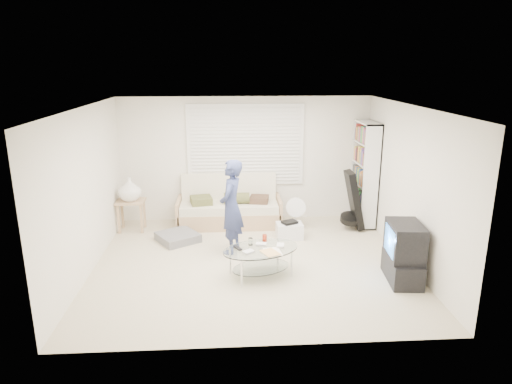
{
  "coord_description": "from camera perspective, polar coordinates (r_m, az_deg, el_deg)",
  "views": [
    {
      "loc": [
        -0.36,
        -6.77,
        3.12
      ],
      "look_at": [
        0.09,
        0.3,
        1.11
      ],
      "focal_mm": 32.0,
      "sensor_mm": 36.0,
      "label": 1
    }
  ],
  "objects": [
    {
      "name": "window_blinds",
      "position": [
        9.12,
        -1.32,
        5.9
      ],
      "size": [
        2.32,
        0.08,
        1.62
      ],
      "color": "silver",
      "rests_on": "ground"
    },
    {
      "name": "storage_bin",
      "position": [
        8.45,
        4.2,
        -4.8
      ],
      "size": [
        0.48,
        0.35,
        0.33
      ],
      "color": "white",
      "rests_on": "ground"
    },
    {
      "name": "ground",
      "position": [
        7.47,
        -0.54,
        -8.88
      ],
      "size": [
        5.0,
        5.0,
        0.0
      ],
      "primitive_type": "plane",
      "color": "#BFB395",
      "rests_on": "ground"
    },
    {
      "name": "room_shell",
      "position": [
        7.41,
        -0.77,
        4.22
      ],
      "size": [
        5.02,
        4.52,
        2.51
      ],
      "color": "white",
      "rests_on": "ground"
    },
    {
      "name": "coffee_table",
      "position": [
        6.93,
        0.63,
        -7.7
      ],
      "size": [
        1.36,
        1.11,
        0.56
      ],
      "color": "silver",
      "rests_on": "ground"
    },
    {
      "name": "guitar_case",
      "position": [
        8.95,
        12.08,
        -1.52
      ],
      "size": [
        0.44,
        0.43,
        1.14
      ],
      "color": "black",
      "rests_on": "ground"
    },
    {
      "name": "standing_person",
      "position": [
        7.63,
        -3.11,
        -1.88
      ],
      "size": [
        0.54,
        0.67,
        1.61
      ],
      "primitive_type": "imported",
      "rotation": [
        0.0,
        0.0,
        -1.87
      ],
      "color": "navy",
      "rests_on": "ground"
    },
    {
      "name": "grey_floor_pillow",
      "position": [
        8.44,
        -9.74,
        -5.58
      ],
      "size": [
        0.89,
        0.89,
        0.15
      ],
      "primitive_type": "cube",
      "rotation": [
        0.0,
        0.0,
        0.57
      ],
      "color": "slate",
      "rests_on": "ground"
    },
    {
      "name": "bookshelf",
      "position": [
        9.21,
        13.41,
        2.22
      ],
      "size": [
        0.32,
        0.86,
        2.05
      ],
      "color": "white",
      "rests_on": "ground"
    },
    {
      "name": "floor_fan",
      "position": [
        8.86,
        4.95,
        -2.32
      ],
      "size": [
        0.39,
        0.26,
        0.64
      ],
      "color": "white",
      "rests_on": "ground"
    },
    {
      "name": "side_table",
      "position": [
        8.95,
        -15.49,
        0.06
      ],
      "size": [
        0.53,
        0.43,
        1.05
      ],
      "color": "tan",
      "rests_on": "ground"
    },
    {
      "name": "futon_sofa",
      "position": [
        9.09,
        -3.36,
        -2.12
      ],
      "size": [
        2.03,
        0.82,
        0.99
      ],
      "color": "tan",
      "rests_on": "ground"
    },
    {
      "name": "tv_unit",
      "position": [
        7.09,
        17.97,
        -7.28
      ],
      "size": [
        0.52,
        0.85,
        0.89
      ],
      "color": "black",
      "rests_on": "ground"
    }
  ]
}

